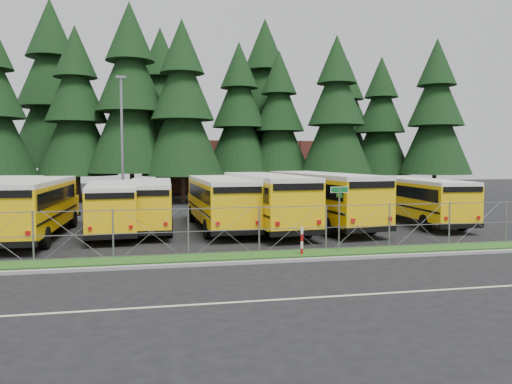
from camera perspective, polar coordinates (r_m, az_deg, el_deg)
ground at (r=22.61m, az=2.32°, el=-6.38°), size 120.00×120.00×0.00m
curb at (r=19.66m, az=4.55°, el=-7.78°), size 50.00×0.25×0.12m
grass_verge at (r=20.99m, az=3.46°, el=-7.11°), size 50.00×1.40×0.06m
road_lane_line at (r=15.17m, az=9.86°, el=-11.60°), size 50.00×0.12×0.01m
chainlink_fence at (r=21.49m, az=2.98°, el=-4.22°), size 44.00×0.10×2.00m
brick_building at (r=62.63m, az=-1.27°, el=3.02°), size 22.00×10.00×6.00m
bus_1 at (r=27.33m, az=-23.97°, el=-1.78°), size 2.92×11.39×2.97m
bus_2 at (r=27.88m, az=-16.32°, el=-1.78°), size 3.23×10.39×2.68m
bus_3 at (r=28.58m, az=-12.06°, el=-1.51°), size 2.78×10.54×2.74m
bus_4 at (r=28.22m, az=-4.21°, el=-1.33°), size 3.01×11.20×2.91m
bus_5 at (r=28.06m, az=0.98°, el=-1.15°), size 3.58×12.00×3.10m
bus_6 at (r=29.30m, az=7.30°, el=-0.92°), size 4.37×12.28×3.15m
bus_east at (r=31.99m, az=18.04°, el=-1.02°), size 3.08×10.67×2.76m
street_sign at (r=21.72m, az=9.50°, el=-1.44°), size 0.84×0.55×2.81m
striped_bollard at (r=20.82m, az=5.26°, el=-5.62°), size 0.11×0.11×1.20m
light_standard at (r=39.16m, az=-15.06°, el=5.96°), size 0.70×0.35×10.14m
conifer_2 at (r=49.49m, az=-19.83°, el=8.41°), size 7.31×7.31×16.16m
conifer_3 at (r=47.52m, az=-14.12°, el=9.89°), size 8.19×8.19×18.10m
conifer_4 at (r=45.75m, az=-8.39°, el=9.12°), size 7.40×7.40×16.37m
conifer_5 at (r=50.96m, az=-1.94°, el=8.21°), size 7.07×7.07×15.64m
conifer_6 at (r=51.14m, az=2.63°, el=7.74°), size 6.71×6.71×14.83m
conifer_7 at (r=49.67m, az=9.15°, el=8.42°), size 7.18×7.18×15.88m
conifer_8 at (r=56.16m, az=14.07°, el=7.33°), size 6.74×6.74×14.91m
conifer_9 at (r=54.21m, az=19.85°, el=7.93°), size 7.24×7.24×16.01m
conifer_10 at (r=56.71m, az=-22.28°, el=9.89°), size 9.21×9.21×20.37m
conifer_11 at (r=54.41m, az=-10.80°, el=8.96°), size 8.00×8.00×17.69m
conifer_12 at (r=55.66m, az=1.02°, el=9.69°), size 8.67×8.67×19.18m
conifer_13 at (r=59.48m, az=10.41°, el=7.35°), size 6.89×6.89×15.23m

